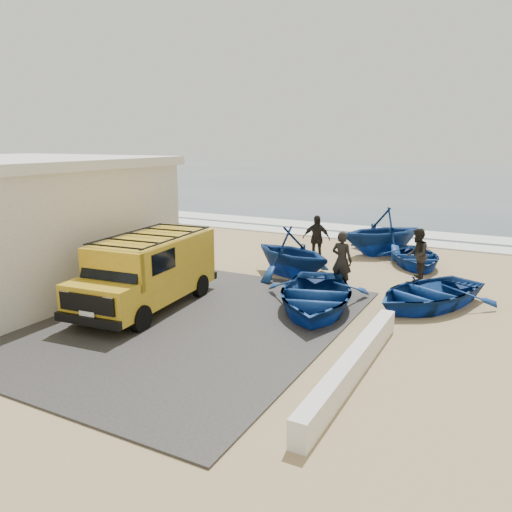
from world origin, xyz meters
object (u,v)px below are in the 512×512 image
at_px(boat_near_right, 427,293).
at_px(parapet, 353,365).
at_px(van, 148,269).
at_px(building, 0,223).
at_px(fisherman_front, 342,261).
at_px(fisherman_back, 316,239).
at_px(boat_near_left, 315,295).
at_px(boat_far_left, 382,231).
at_px(fisherman_middle, 417,255).
at_px(boat_mid_right, 415,257).
at_px(boat_mid_left, 292,252).

bearing_deg(boat_near_right, parapet, -69.37).
bearing_deg(van, building, -179.83).
height_order(fisherman_front, fisherman_back, fisherman_front).
xyz_separation_m(fisherman_front, fisherman_back, (-2.14, 3.20, -0.02)).
bearing_deg(boat_near_left, van, -172.78).
bearing_deg(boat_near_right, boat_far_left, 141.67).
bearing_deg(boat_far_left, fisherman_middle, -20.01).
height_order(building, van, building).
xyz_separation_m(boat_near_right, boat_far_left, (-2.97, 6.40, 0.60)).
distance_m(parapet, fisherman_front, 6.44).
height_order(boat_near_left, boat_far_left, boat_far_left).
xyz_separation_m(boat_mid_right, boat_far_left, (-1.71, 1.49, 0.65)).
height_order(boat_far_left, fisherman_back, boat_far_left).
height_order(building, boat_far_left, building).
height_order(boat_mid_right, fisherman_middle, fisherman_middle).
bearing_deg(boat_near_right, fisherman_middle, 133.39).
relative_size(fisherman_front, fisherman_middle, 1.05).
relative_size(van, boat_near_left, 1.16).
relative_size(building, boat_mid_right, 2.59).
relative_size(boat_mid_left, boat_mid_right, 0.96).
distance_m(building, boat_far_left, 14.86).
bearing_deg(building, fisherman_front, 26.00).
bearing_deg(parapet, fisherman_front, 110.74).
bearing_deg(boat_near_left, fisherman_middle, 49.98).
bearing_deg(parapet, boat_near_left, 122.39).
bearing_deg(fisherman_front, fisherman_back, -48.15).
relative_size(parapet, boat_mid_left, 1.73).
distance_m(building, fisherman_middle, 14.29).
height_order(boat_mid_left, fisherman_middle, fisherman_middle).
relative_size(boat_mid_left, fisherman_back, 1.80).
bearing_deg(boat_near_left, boat_near_right, 16.30).
distance_m(boat_near_left, fisherman_front, 2.48).
bearing_deg(boat_near_left, fisherman_back, 93.80).
bearing_deg(fisherman_middle, building, -63.00).
distance_m(fisherman_front, fisherman_middle, 3.04).
height_order(boat_near_right, boat_mid_left, boat_mid_left).
bearing_deg(boat_mid_right, fisherman_back, 173.27).
bearing_deg(van, boat_near_right, 22.73).
xyz_separation_m(van, boat_mid_right, (6.03, 8.80, -0.79)).
bearing_deg(building, van, 5.46).
relative_size(boat_near_right, fisherman_front, 2.08).
bearing_deg(building, boat_mid_right, 38.36).
height_order(building, boat_mid_left, building).
height_order(boat_mid_right, boat_far_left, boat_far_left).
bearing_deg(boat_near_right, van, -125.23).
bearing_deg(fisherman_middle, boat_mid_right, -172.28).
relative_size(boat_near_left, fisherman_back, 2.33).
distance_m(van, fisherman_middle, 9.32).
height_order(boat_near_left, boat_near_right, boat_near_left).
relative_size(boat_far_left, fisherman_back, 2.02).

